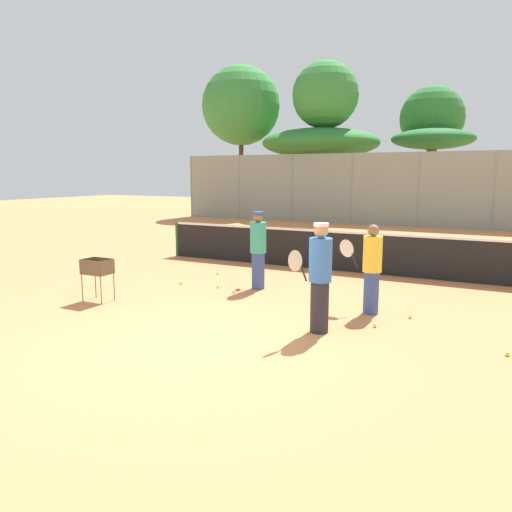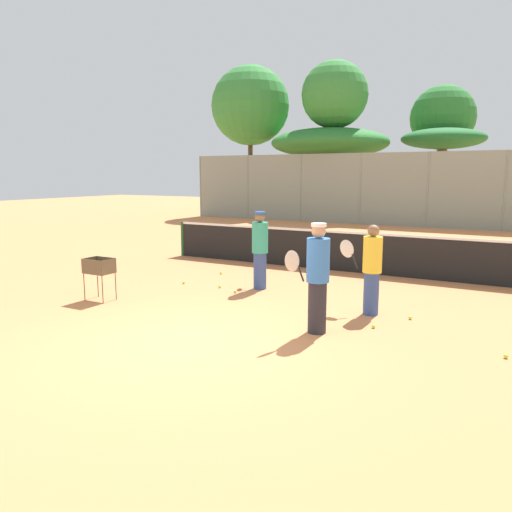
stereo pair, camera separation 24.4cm
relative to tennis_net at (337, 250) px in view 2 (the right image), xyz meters
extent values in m
plane|color=#D37F4C|center=(0.00, -6.60, -0.56)|extent=(80.00, 80.00, 0.00)
cylinder|color=#26592D|center=(-5.08, 0.00, -0.02)|extent=(0.10, 0.10, 1.07)
cube|color=black|center=(0.00, 0.00, -0.05)|extent=(10.16, 0.01, 1.01)
cube|color=white|center=(0.00, 0.00, 0.48)|extent=(10.16, 0.02, 0.06)
cylinder|color=gray|center=(-13.19, 12.42, 1.24)|extent=(0.08, 0.08, 3.59)
cylinder|color=gray|center=(-9.89, 12.42, 1.24)|extent=(0.08, 0.08, 3.59)
cylinder|color=gray|center=(-6.59, 12.42, 1.24)|extent=(0.08, 0.08, 3.59)
cylinder|color=gray|center=(-3.30, 12.42, 1.24)|extent=(0.08, 0.08, 3.59)
cylinder|color=gray|center=(0.00, 12.42, 1.24)|extent=(0.08, 0.08, 3.59)
cylinder|color=gray|center=(3.30, 12.42, 1.24)|extent=(0.08, 0.08, 3.59)
cube|color=gray|center=(0.00, 12.42, 1.24)|extent=(26.38, 0.01, 3.59)
cylinder|color=brown|center=(-10.87, 14.44, 2.03)|extent=(0.28, 0.28, 5.18)
sphere|color=#338438|center=(-10.87, 14.44, 6.02)|extent=(4.68, 4.68, 4.68)
cylinder|color=brown|center=(-5.58, 14.52, 2.31)|extent=(0.42, 0.42, 5.74)
sphere|color=#338438|center=(-5.58, 14.52, 6.28)|extent=(3.66, 3.66, 3.66)
cylinder|color=brown|center=(0.01, 15.92, 1.36)|extent=(0.48, 0.48, 3.84)
ellipsoid|color=#1E6028|center=(0.01, 15.92, 3.82)|extent=(4.35, 4.35, 1.09)
cylinder|color=brown|center=(-6.00, 15.07, 1.17)|extent=(0.32, 0.32, 3.45)
ellipsoid|color=#28722D|center=(-6.00, 15.07, 3.73)|extent=(6.70, 6.70, 1.68)
cylinder|color=brown|center=(-0.40, 17.96, 1.74)|extent=(0.43, 0.43, 4.60)
sphere|color=#28722D|center=(-0.40, 17.96, 5.11)|extent=(3.58, 3.58, 3.58)
cylinder|color=#334C8C|center=(-0.76, -2.84, -0.15)|extent=(0.29, 0.29, 0.82)
cylinder|color=teal|center=(-0.76, -2.84, 0.60)|extent=(0.36, 0.36, 0.68)
sphere|color=#8C6647|center=(-0.76, -2.84, 1.05)|extent=(0.22, 0.22, 0.22)
cylinder|color=#2659B2|center=(-0.76, -2.84, 1.14)|extent=(0.23, 0.23, 0.06)
cylinder|color=black|center=(-0.97, -2.55, 0.43)|extent=(0.11, 0.14, 0.27)
ellipsoid|color=silver|center=(-1.08, -2.40, 0.65)|extent=(0.26, 0.34, 0.43)
cylinder|color=#26262D|center=(1.55, -5.14, -0.14)|extent=(0.30, 0.30, 0.84)
cylinder|color=blue|center=(1.55, -5.14, 0.64)|extent=(0.37, 0.37, 0.70)
sphere|color=tan|center=(1.55, -5.14, 1.10)|extent=(0.23, 0.23, 0.23)
cylinder|color=white|center=(1.55, -5.14, 1.20)|extent=(0.24, 0.24, 0.06)
cylinder|color=black|center=(1.40, -5.47, 0.46)|extent=(0.09, 0.15, 0.27)
ellipsoid|color=silver|center=(1.32, -5.64, 0.68)|extent=(0.19, 0.38, 0.43)
cylinder|color=#334C8C|center=(2.00, -3.67, -0.17)|extent=(0.28, 0.28, 0.78)
cylinder|color=yellow|center=(2.00, -3.67, 0.55)|extent=(0.34, 0.34, 0.65)
sphere|color=#8C6647|center=(2.00, -3.67, 0.99)|extent=(0.21, 0.21, 0.21)
cylinder|color=black|center=(1.66, -3.60, 0.39)|extent=(0.15, 0.06, 0.27)
ellipsoid|color=silver|center=(1.49, -3.57, 0.61)|extent=(0.40, 0.10, 0.43)
cylinder|color=brown|center=(-3.37, -5.50, -0.28)|extent=(0.02, 0.02, 0.56)
cylinder|color=brown|center=(-2.86, -5.50, -0.28)|extent=(0.02, 0.02, 0.56)
cylinder|color=brown|center=(-3.37, -5.14, -0.28)|extent=(0.02, 0.02, 0.56)
cylinder|color=brown|center=(-2.86, -5.14, -0.28)|extent=(0.02, 0.02, 0.56)
cube|color=brown|center=(-3.12, -5.32, 0.01)|extent=(0.55, 0.40, 0.01)
cube|color=brown|center=(-3.12, -5.52, 0.16)|extent=(0.55, 0.01, 0.30)
cube|color=brown|center=(-3.12, -5.12, 0.16)|extent=(0.55, 0.01, 0.30)
cube|color=brown|center=(-3.39, -5.32, 0.16)|extent=(0.01, 0.40, 0.30)
cube|color=brown|center=(-2.84, -5.32, 0.16)|extent=(0.01, 0.40, 0.30)
sphere|color=#D1E54C|center=(-3.05, -5.38, 0.10)|extent=(0.07, 0.07, 0.07)
sphere|color=#D1E54C|center=(-3.17, -5.34, 0.05)|extent=(0.07, 0.07, 0.07)
sphere|color=#D1E54C|center=(-2.98, -5.18, 0.10)|extent=(0.07, 0.07, 0.07)
sphere|color=#D1E54C|center=(-3.20, -5.28, 0.10)|extent=(0.07, 0.07, 0.07)
sphere|color=#D1E54C|center=(-3.09, -5.39, 0.05)|extent=(0.07, 0.07, 0.07)
sphere|color=#D1E54C|center=(-2.98, -5.21, 0.05)|extent=(0.07, 0.07, 0.07)
sphere|color=#D1E54C|center=(-2.91, -5.35, 0.10)|extent=(0.07, 0.07, 0.07)
sphere|color=#D1E54C|center=(-3.29, -5.32, 0.05)|extent=(0.07, 0.07, 0.07)
sphere|color=#D1E54C|center=(-3.23, -5.36, 0.05)|extent=(0.07, 0.07, 0.07)
sphere|color=#D1E54C|center=(-3.09, -5.46, 0.05)|extent=(0.07, 0.07, 0.07)
sphere|color=#D1E54C|center=(-2.95, -5.32, 0.05)|extent=(0.07, 0.07, 0.07)
sphere|color=#D1E54C|center=(-3.12, -5.45, 0.05)|extent=(0.07, 0.07, 0.07)
sphere|color=#D1E54C|center=(-1.59, -3.21, -0.53)|extent=(0.07, 0.07, 0.07)
sphere|color=#D1E54C|center=(2.72, -3.65, -0.53)|extent=(0.07, 0.07, 0.07)
sphere|color=#D1E54C|center=(-2.56, -3.27, -0.53)|extent=(0.07, 0.07, 0.07)
sphere|color=#D1E54C|center=(-2.42, -1.88, -0.53)|extent=(0.07, 0.07, 0.07)
sphere|color=#D1E54C|center=(4.30, -4.93, -0.53)|extent=(0.07, 0.07, 0.07)
sphere|color=#D1E54C|center=(-1.03, -3.46, -0.53)|extent=(0.07, 0.07, 0.07)
sphere|color=#D1E54C|center=(2.29, -4.47, -0.53)|extent=(0.07, 0.07, 0.07)
camera|label=1|loc=(4.26, -12.55, 1.99)|focal=35.00mm
camera|label=2|loc=(4.47, -12.43, 1.99)|focal=35.00mm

